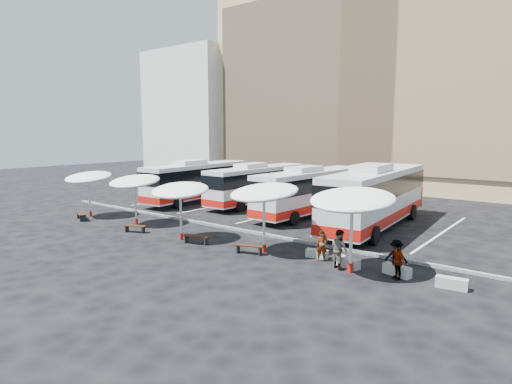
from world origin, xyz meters
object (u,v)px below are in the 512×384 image
Objects in this scene: bus_0 at (198,180)px; sunshade_2 at (180,190)px; bus_3 at (377,195)px; wood_bench_1 at (135,227)px; passenger_2 at (397,261)px; bus_2 at (311,190)px; passenger_0 at (322,246)px; sunshade_4 at (352,200)px; sunshade_3 at (264,193)px; wood_bench_0 at (81,215)px; passenger_1 at (339,249)px; sunshade_1 at (135,181)px; passenger_3 at (396,257)px; conc_bench_2 at (397,270)px; wood_bench_3 at (249,247)px; wood_bench_2 at (196,237)px; conc_bench_1 at (347,262)px; bus_1 at (258,183)px; conc_bench_0 at (317,254)px; sunshade_0 at (89,177)px; conc_bench_3 at (452,283)px.

bus_0 reaches higher than sunshade_2.
bus_3 reaches higher than wood_bench_1.
bus_3 is 10.36m from passenger_2.
passenger_0 is at bearing -53.82° from bus_2.
sunshade_4 is at bearing -133.43° from passenger_2.
bus_3 is at bearing 76.20° from sunshade_3.
passenger_1 is (19.78, 1.47, 0.53)m from wood_bench_0.
passenger_0 is 0.83× the size of passenger_1.
passenger_3 is at bearing 2.07° from sunshade_1.
bus_2 reaches higher than conc_bench_2.
sunshade_1 is 3.57m from wood_bench_1.
sunshade_2 is 5.63m from wood_bench_3.
passenger_0 reaches higher than wood_bench_2.
bus_3 reaches higher than bus_2.
sunshade_1 is 16.07m from sunshade_4.
bus_2 is at bearing -60.19° from passenger_3.
conc_bench_1 reaches higher than wood_bench_1.
bus_3 reaches higher than sunshade_4.
conc_bench_0 is at bearing -41.23° from bus_1.
wood_bench_1 is 0.99× the size of passenger_0.
conc_bench_1 is at bearing 1.97° from sunshade_0.
wood_bench_3 is (3.64, 0.28, -0.01)m from wood_bench_2.
wood_bench_2 is at bearing -173.71° from conc_bench_3.
bus_1 is 11.88m from sunshade_1.
sunshade_4 is 2.53× the size of passenger_2.
bus_0 is 10.05× the size of conc_bench_3.
sunshade_1 is at bearing -178.81° from conc_bench_1.
wood_bench_2 is at bearing -4.47° from sunshade_2.
sunshade_0 is 1.03× the size of sunshade_1.
passenger_0 reaches higher than conc_bench_0.
bus_2 is 7.88× the size of passenger_0.
sunshade_0 is 7.52m from wood_bench_1.
conc_bench_3 is (9.62, 1.19, -0.13)m from wood_bench_3.
conc_bench_1 is (14.14, -11.41, -1.63)m from bus_1.
wood_bench_1 is 16.24m from passenger_2.
bus_3 is (11.80, -2.46, 0.31)m from bus_1.
conc_bench_1 is 0.81m from passenger_1.
sunshade_1 is 5.67m from sunshade_2.
bus_1 is 13.99m from wood_bench_2.
sunshade_4 is 2.49× the size of passenger_3.
sunshade_2 reaches higher than conc_bench_2.
bus_3 is 10.57m from wood_bench_3.
conc_bench_1 reaches higher than conc_bench_2.
wood_bench_3 is (-5.47, -0.51, -2.97)m from sunshade_4.
conc_bench_0 is (18.13, 2.30, -0.17)m from wood_bench_0.
sunshade_4 is at bearing -154.49° from conc_bench_2.
bus_1 reaches higher than sunshade_0.
passenger_0 is (18.14, -9.33, -1.19)m from bus_0.
passenger_0 is at bearing -12.67° from passenger_3.
passenger_1 is (9.79, 0.92, -2.02)m from sunshade_2.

